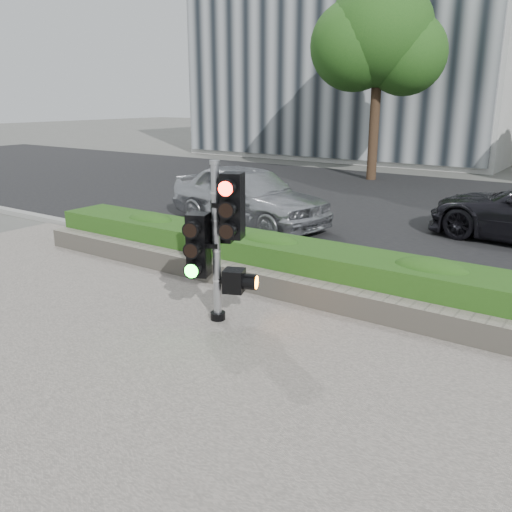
% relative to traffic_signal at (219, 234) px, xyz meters
% --- Properties ---
extents(ground, '(120.00, 120.00, 0.00)m').
position_rel_traffic_signal_xyz_m(ground, '(0.79, -0.69, -1.24)').
color(ground, '#51514C').
rests_on(ground, ground).
extents(sidewalk, '(16.00, 11.00, 0.03)m').
position_rel_traffic_signal_xyz_m(sidewalk, '(0.79, -3.19, -1.22)').
color(sidewalk, '#9E9389').
rests_on(sidewalk, ground).
extents(road, '(60.00, 13.00, 0.02)m').
position_rel_traffic_signal_xyz_m(road, '(0.79, 9.31, -1.23)').
color(road, black).
rests_on(road, ground).
extents(curb, '(60.00, 0.25, 0.12)m').
position_rel_traffic_signal_xyz_m(curb, '(0.79, 2.46, -1.18)').
color(curb, gray).
rests_on(curb, ground).
extents(stone_wall, '(12.00, 0.32, 0.34)m').
position_rel_traffic_signal_xyz_m(stone_wall, '(0.79, 1.21, -1.04)').
color(stone_wall, gray).
rests_on(stone_wall, sidewalk).
extents(hedge, '(12.00, 1.00, 0.68)m').
position_rel_traffic_signal_xyz_m(hedge, '(0.79, 1.86, -0.87)').
color(hedge, '#428328').
rests_on(hedge, sidewalk).
extents(building_left, '(16.00, 9.00, 15.00)m').
position_rel_traffic_signal_xyz_m(building_left, '(-8.21, 22.31, 6.26)').
color(building_left, '#B7B7B2').
rests_on(building_left, ground).
extents(tree_left, '(4.61, 4.03, 7.34)m').
position_rel_traffic_signal_xyz_m(tree_left, '(-3.73, 13.87, 3.81)').
color(tree_left, black).
rests_on(tree_left, ground).
extents(traffic_signal, '(0.80, 0.70, 2.18)m').
position_rel_traffic_signal_xyz_m(traffic_signal, '(0.00, 0.00, 0.00)').
color(traffic_signal, black).
rests_on(traffic_signal, sidewalk).
extents(car_silver, '(4.49, 2.44, 1.45)m').
position_rel_traffic_signal_xyz_m(car_silver, '(-3.08, 4.97, -0.49)').
color(car_silver, '#B2B4BA').
rests_on(car_silver, road).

